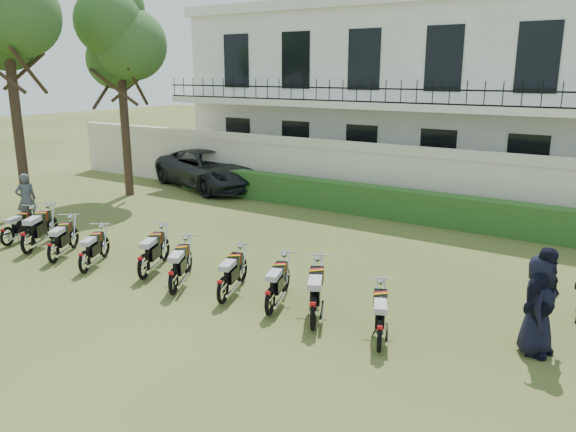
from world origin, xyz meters
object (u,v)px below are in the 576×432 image
at_px(inspector, 26,200).
at_px(tree_west_near, 119,37).
at_px(motorcycle_3, 84,257).
at_px(motorcycle_9, 380,329).
at_px(officer_3, 539,305).
at_px(motorcycle_0, 7,232).
at_px(motorcycle_1, 27,236).
at_px(motorcycle_5, 173,275).
at_px(suv, 211,169).
at_px(motorcycle_8, 313,306).
at_px(tree_west_mid, 4,5).
at_px(motorcycle_6, 223,284).
at_px(motorcycle_7, 270,295).
at_px(motorcycle_4, 143,260).
at_px(officer_2, 542,302).
at_px(motorcycle_2, 53,247).

bearing_deg(inspector, tree_west_near, -152.19).
bearing_deg(tree_west_near, motorcycle_3, -48.28).
bearing_deg(motorcycle_9, officer_3, 9.35).
height_order(motorcycle_0, motorcycle_1, motorcycle_1).
relative_size(motorcycle_5, suv, 0.30).
relative_size(motorcycle_8, inspector, 1.10).
xyz_separation_m(tree_west_mid, motorcycle_5, (9.17, -2.48, -6.20)).
relative_size(motorcycle_6, motorcycle_9, 1.06).
bearing_deg(motorcycle_1, motorcycle_3, -32.59).
relative_size(motorcycle_0, officer_3, 0.92).
relative_size(motorcycle_8, officer_3, 1.04).
bearing_deg(suv, inspector, -168.47).
bearing_deg(motorcycle_0, motorcycle_5, -19.65).
distance_m(motorcycle_8, suv, 13.74).
bearing_deg(motorcycle_7, motorcycle_1, 163.48).
distance_m(motorcycle_3, motorcycle_6, 3.93).
bearing_deg(motorcycle_4, motorcycle_9, -26.72).
bearing_deg(tree_west_near, motorcycle_8, -27.58).
height_order(motorcycle_3, motorcycle_9, motorcycle_9).
relative_size(motorcycle_4, motorcycle_7, 1.03).
distance_m(motorcycle_6, officer_2, 5.99).
bearing_deg(officer_2, inspector, 104.92).
xyz_separation_m(motorcycle_2, motorcycle_7, (6.30, 0.44, -0.00)).
bearing_deg(motorcycle_6, motorcycle_4, 158.98).
height_order(motorcycle_3, motorcycle_8, motorcycle_8).
bearing_deg(motorcycle_4, motorcycle_8, -26.08).
distance_m(suv, officer_3, 15.89).
height_order(motorcycle_8, officer_2, officer_2).
xyz_separation_m(tree_west_near, motorcycle_4, (7.44, -6.19, -5.40)).
xyz_separation_m(motorcycle_2, motorcycle_8, (7.34, 0.34, 0.04)).
relative_size(tree_west_near, motorcycle_2, 4.92).
bearing_deg(motorcycle_4, motorcycle_3, 172.68).
relative_size(motorcycle_0, motorcycle_2, 1.01).
distance_m(suv, officer_2, 15.96).
xyz_separation_m(tree_west_mid, motorcycle_9, (13.90, -2.38, -6.23)).
distance_m(tree_west_mid, motorcycle_7, 13.25).
relative_size(motorcycle_2, motorcycle_9, 0.98).
relative_size(motorcycle_9, officer_3, 0.93).
distance_m(motorcycle_0, motorcycle_4, 5.08).
height_order(motorcycle_4, officer_2, officer_2).
relative_size(motorcycle_3, officer_2, 0.82).
bearing_deg(motorcycle_4, motorcycle_6, -26.61).
bearing_deg(motorcycle_9, tree_west_near, 130.55).
height_order(motorcycle_1, motorcycle_6, motorcycle_1).
height_order(motorcycle_0, officer_2, officer_2).
height_order(motorcycle_7, officer_3, officer_3).
height_order(motorcycle_9, inspector, inspector).
distance_m(motorcycle_4, motorcycle_8, 4.59).
bearing_deg(officer_2, motorcycle_9, 137.55).
distance_m(motorcycle_8, officer_3, 3.86).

